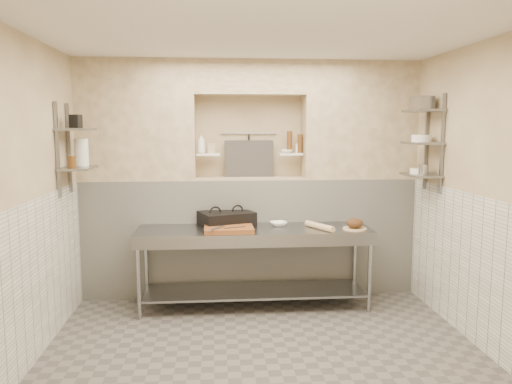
{
  "coord_description": "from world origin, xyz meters",
  "views": [
    {
      "loc": [
        -0.42,
        -4.25,
        2.02
      ],
      "look_at": [
        0.01,
        0.9,
        1.35
      ],
      "focal_mm": 35.0,
      "sensor_mm": 36.0,
      "label": 1
    }
  ],
  "objects": [
    {
      "name": "alcove_shelf_left",
      "position": [
        -0.5,
        1.75,
        1.7
      ],
      "size": [
        0.28,
        0.16,
        0.02
      ],
      "primitive_type": "cube",
      "color": "white",
      "rests_on": "backwall_lower"
    },
    {
      "name": "backwall_pillar_right",
      "position": [
        1.33,
        1.75,
        2.1
      ],
      "size": [
        1.35,
        0.4,
        1.4
      ],
      "primitive_type": "cube",
      "color": "beige",
      "rests_on": "backwall_lower"
    },
    {
      "name": "knife_blade",
      "position": [
        -0.21,
        1.03,
        0.95
      ],
      "size": [
        0.24,
        0.11,
        0.01
      ],
      "primitive_type": "cube",
      "rotation": [
        0.0,
        0.0,
        0.36
      ],
      "color": "gray",
      "rests_on": "cutting_board"
    },
    {
      "name": "condiment_a",
      "position": [
        0.61,
        1.74,
        1.83
      ],
      "size": [
        0.06,
        0.06,
        0.23
      ],
      "primitive_type": "cylinder",
      "color": "#502F14",
      "rests_on": "alcove_shelf_right"
    },
    {
      "name": "utensil_rail",
      "position": [
        0.0,
        1.92,
        1.95
      ],
      "size": [
        0.7,
        0.02,
        0.02
      ],
      "primitive_type": "cylinder",
      "rotation": [
        0.0,
        1.57,
        0.0
      ],
      "color": "gray",
      "rests_on": "wall_back"
    },
    {
      "name": "jar_left",
      "position": [
        -1.84,
        0.85,
        1.68
      ],
      "size": [
        0.08,
        0.08,
        0.13
      ],
      "primitive_type": "cylinder",
      "color": "#502F14",
      "rests_on": "wall_shelf_left_lower"
    },
    {
      "name": "condiment_b",
      "position": [
        0.49,
        1.77,
        1.84
      ],
      "size": [
        0.07,
        0.07,
        0.26
      ],
      "primitive_type": "cylinder",
      "color": "#502F14",
      "rests_on": "alcove_shelf_right"
    },
    {
      "name": "bowl_right",
      "position": [
        1.84,
        1.11,
        1.54
      ],
      "size": [
        0.19,
        0.19,
        0.06
      ],
      "primitive_type": "cylinder",
      "color": "white",
      "rests_on": "wall_shelf_right_lower"
    },
    {
      "name": "shelf_rail_right_b",
      "position": [
        1.98,
        0.85,
        1.85
      ],
      "size": [
        0.03,
        0.03,
        1.05
      ],
      "primitive_type": "cube",
      "color": "slate",
      "rests_on": "wall_right"
    },
    {
      "name": "rolling_pin",
      "position": [
        0.73,
        1.1,
        0.93
      ],
      "size": [
        0.27,
        0.42,
        0.07
      ],
      "primitive_type": "cylinder",
      "rotation": [
        1.57,
        0.0,
        0.5
      ],
      "color": "#DBC087",
      "rests_on": "prep_table"
    },
    {
      "name": "splash_panel",
      "position": [
        0.0,
        1.85,
        1.64
      ],
      "size": [
        0.6,
        0.08,
        0.45
      ],
      "primitive_type": "cube",
      "rotation": [
        -0.14,
        0.0,
        0.0
      ],
      "color": "#383330",
      "rests_on": "alcove_sill"
    },
    {
      "name": "bread_loaf",
      "position": [
        1.11,
        1.06,
        0.97
      ],
      "size": [
        0.18,
        0.18,
        0.11
      ],
      "primitive_type": "ellipsoid",
      "color": "#4C2D19",
      "rests_on": "bread_board"
    },
    {
      "name": "jug_left",
      "position": [
        -1.84,
        1.22,
        1.76
      ],
      "size": [
        0.14,
        0.14,
        0.29
      ],
      "primitive_type": "cylinder",
      "color": "white",
      "rests_on": "wall_shelf_left_lower"
    },
    {
      "name": "shelf_rail_right_a",
      "position": [
        1.98,
        1.25,
        1.85
      ],
      "size": [
        0.03,
        0.03,
        1.05
      ],
      "primitive_type": "cube",
      "color": "slate",
      "rests_on": "wall_right"
    },
    {
      "name": "wall_shelf_right_lower",
      "position": [
        1.84,
        1.05,
        1.5
      ],
      "size": [
        0.3,
        0.5,
        0.02
      ],
      "primitive_type": "cube",
      "color": "slate",
      "rests_on": "wall_right"
    },
    {
      "name": "backwall_lower",
      "position": [
        0.0,
        1.75,
        0.7
      ],
      "size": [
        4.0,
        0.4,
        1.4
      ],
      "primitive_type": "cube",
      "color": "silver",
      "rests_on": "floor"
    },
    {
      "name": "ceiling",
      "position": [
        0.0,
        0.0,
        2.85
      ],
      "size": [
        4.0,
        3.9,
        0.1
      ],
      "primitive_type": "cube",
      "color": "silver",
      "rests_on": "ground"
    },
    {
      "name": "wainscot_left",
      "position": [
        -1.99,
        0.0,
        0.7
      ],
      "size": [
        0.02,
        3.9,
        1.4
      ],
      "primitive_type": "cube",
      "color": "silver",
      "rests_on": "floor"
    },
    {
      "name": "prep_table",
      "position": [
        0.01,
        1.18,
        0.64
      ],
      "size": [
        2.6,
        0.7,
        0.9
      ],
      "color": "gray",
      "rests_on": "floor"
    },
    {
      "name": "box_left_upper",
      "position": [
        -1.84,
        1.05,
        2.08
      ],
      "size": [
        0.12,
        0.12,
        0.14
      ],
      "primitive_type": "cube",
      "rotation": [
        0.0,
        0.0,
        -0.24
      ],
      "color": "black",
      "rests_on": "wall_shelf_left_upper"
    },
    {
      "name": "floor",
      "position": [
        0.0,
        0.0,
        -0.05
      ],
      "size": [
        4.0,
        3.9,
        0.1
      ],
      "primitive_type": "cube",
      "color": "#615B56",
      "rests_on": "ground"
    },
    {
      "name": "panini_press",
      "position": [
        -0.29,
        1.41,
        0.98
      ],
      "size": [
        0.69,
        0.6,
        0.16
      ],
      "rotation": [
        0.0,
        0.0,
        0.36
      ],
      "color": "black",
      "rests_on": "prep_table"
    },
    {
      "name": "bottle_soap",
      "position": [
        -0.58,
        1.7,
        1.83
      ],
      "size": [
        0.12,
        0.12,
        0.24
      ],
      "primitive_type": "imported",
      "rotation": [
        0.0,
        0.0,
        0.43
      ],
      "color": "white",
      "rests_on": "alcove_shelf_left"
    },
    {
      "name": "wall_right",
      "position": [
        2.05,
        0.0,
        1.4
      ],
      "size": [
        0.1,
        3.9,
        2.8
      ],
      "primitive_type": "cube",
      "color": "beige",
      "rests_on": "ground"
    },
    {
      "name": "wall_shelf_right_upper",
      "position": [
        1.84,
        1.05,
        2.2
      ],
      "size": [
        0.3,
        0.5,
        0.03
      ],
      "primitive_type": "cube",
      "color": "slate",
      "rests_on": "wall_right"
    },
    {
      "name": "shelf_rail_left_b",
      "position": [
        -1.98,
        0.85,
        1.8
      ],
      "size": [
        0.03,
        0.03,
        0.95
      ],
      "primitive_type": "cube",
      "color": "slate",
      "rests_on": "wall_left"
    },
    {
      "name": "jar_alcove",
      "position": [
        -0.46,
        1.78,
        1.77
      ],
      "size": [
        0.08,
        0.08,
        0.12
      ],
      "primitive_type": "cube",
      "color": "beige",
      "rests_on": "alcove_shelf_left"
    },
    {
      "name": "wainscot_right",
      "position": [
        1.99,
        0.0,
        0.7
      ],
      "size": [
        0.02,
        3.9,
        1.4
      ],
      "primitive_type": "cube",
      "color": "silver",
      "rests_on": "floor"
    },
    {
      "name": "alcove_shelf_right",
      "position": [
        0.5,
        1.75,
        1.7
      ],
      "size": [
        0.28,
        0.16,
        0.02
      ],
      "primitive_type": "cube",
      "color": "white",
      "rests_on": "backwall_lower"
    },
    {
      "name": "bread_board",
      "position": [
        1.11,
        1.06,
        0.91
      ],
      "size": [
        0.26,
        0.26,
        0.02
      ],
      "primitive_type": "cylinder",
      "color": "#DBC087",
      "rests_on": "prep_table"
    },
    {
      "name": "wall_shelf_left_lower",
      "position": [
        -1.84,
        1.05,
        1.6
      ],
      "size": [
        0.3,
        0.5,
        0.02
      ],
      "primitive_type": "cube",
      "color": "slate",
      "rests_on": "wall_left"
    },
    {
      "name": "wall_back",
      "position": [
        0.0,
        2.0,
        1.4
      ],
      "size": [
        4.0,
        0.1,
        2.8
      ],
      "primitive_type": "cube",
      "color": "beige",
      "rests_on": "ground"
    },
    {
      "name": "canister_right",
      "position": [
        1.84,
        0.98,
        1.57
      ],
      "size": [
        0.11,
        0.11,
        0.11
      ],
      "primitive_type": "cylinder",
      "color": "gray",
      "rests_on": "wall_shelf_right_lower"
    },
    {
      "name": "backwall_header",
      "position": [
        0.0,
        1.75,
        2.6
      ],
      "size": [
        1.3,
        0.4,
        0.4
      ],
      "primitive_type": "cube",
      "color": "beige",
      "rests_on": "backwall_lower"
    },
    {
      "name": "wall_front",
      "position": [
        0.0,
        -2.0,
        1.4
      ],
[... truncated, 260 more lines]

